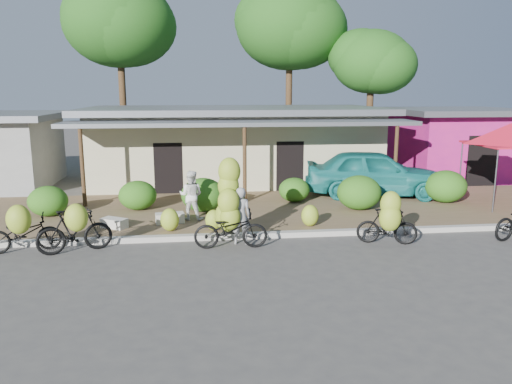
# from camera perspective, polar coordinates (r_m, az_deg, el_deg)

# --- Properties ---
(ground) EXTENTS (100.00, 100.00, 0.00)m
(ground) POSITION_cam_1_polar(r_m,az_deg,el_deg) (12.25, 1.52, -7.93)
(ground) COLOR #474441
(ground) RESTS_ON ground
(sidewalk) EXTENTS (60.00, 6.00, 0.12)m
(sidewalk) POSITION_cam_1_polar(r_m,az_deg,el_deg) (16.99, -0.92, -2.16)
(sidewalk) COLOR brown
(sidewalk) RESTS_ON ground
(curb) EXTENTS (60.00, 0.25, 0.15)m
(curb) POSITION_cam_1_polar(r_m,az_deg,el_deg) (14.11, 0.34, -4.96)
(curb) COLOR #A8A399
(curb) RESTS_ON ground
(shop_main) EXTENTS (13.00, 8.50, 3.35)m
(shop_main) POSITION_cam_1_polar(r_m,az_deg,el_deg) (22.54, -2.50, 5.51)
(shop_main) COLOR #C1BB91
(shop_main) RESTS_ON ground
(shop_pink) EXTENTS (6.00, 6.00, 3.25)m
(shop_pink) POSITION_cam_1_polar(r_m,az_deg,el_deg) (25.63, 21.72, 5.32)
(shop_pink) COLOR #C71E74
(shop_pink) RESTS_ON ground
(tree_far_center) EXTENTS (5.72, 5.65, 9.74)m
(tree_far_center) POSITION_cam_1_polar(r_m,az_deg,el_deg) (28.04, -15.78, 18.28)
(tree_far_center) COLOR #4B381E
(tree_far_center) RESTS_ON ground
(tree_center_right) EXTENTS (5.94, 5.88, 9.86)m
(tree_center_right) POSITION_cam_1_polar(r_m,az_deg,el_deg) (28.70, 3.44, 18.57)
(tree_center_right) COLOR #4B381E
(tree_center_right) RESTS_ON ground
(tree_near_right) EXTENTS (4.29, 4.10, 7.25)m
(tree_near_right) POSITION_cam_1_polar(r_m,az_deg,el_deg) (27.59, 12.64, 14.51)
(tree_near_right) COLOR #4B381E
(tree_near_right) RESTS_ON ground
(hedge_0) EXTENTS (1.25, 1.12, 0.97)m
(hedge_0) POSITION_cam_1_polar(r_m,az_deg,el_deg) (17.28, -22.68, -0.97)
(hedge_0) COLOR #225212
(hedge_0) RESTS_ON sidewalk
(hedge_1) EXTENTS (1.27, 1.14, 0.99)m
(hedge_1) POSITION_cam_1_polar(r_m,az_deg,el_deg) (17.26, -13.37, -0.37)
(hedge_1) COLOR #225212
(hedge_1) RESTS_ON sidewalk
(hedge_2) EXTENTS (1.44, 1.30, 1.13)m
(hedge_2) POSITION_cam_1_polar(r_m,az_deg,el_deg) (16.64, -6.09, -0.32)
(hedge_2) COLOR #225212
(hedge_2) RESTS_ON sidewalk
(hedge_3) EXTENTS (1.12, 1.01, 0.87)m
(hedge_3) POSITION_cam_1_polar(r_m,az_deg,el_deg) (18.07, 4.39, 0.25)
(hedge_3) COLOR #225212
(hedge_3) RESTS_ON sidewalk
(hedge_4) EXTENTS (1.49, 1.34, 1.16)m
(hedge_4) POSITION_cam_1_polar(r_m,az_deg,el_deg) (17.17, 11.70, -0.06)
(hedge_4) COLOR #225212
(hedge_4) RESTS_ON sidewalk
(hedge_5) EXTENTS (1.49, 1.34, 1.16)m
(hedge_5) POSITION_cam_1_polar(r_m,az_deg,el_deg) (19.15, 20.87, 0.60)
(hedge_5) COLOR #225212
(hedge_5) RESTS_ON sidewalk
(red_canopy) EXTENTS (3.50, 3.50, 2.86)m
(red_canopy) POSITION_cam_1_polar(r_m,az_deg,el_deg) (19.44, 27.07, 5.95)
(red_canopy) COLOR #59595E
(red_canopy) RESTS_ON sidewalk
(bike_far_left) EXTENTS (1.94, 1.40, 1.38)m
(bike_far_left) POSITION_cam_1_polar(r_m,az_deg,el_deg) (14.01, -25.13, -4.10)
(bike_far_left) COLOR black
(bike_far_left) RESTS_ON ground
(bike_left) EXTENTS (1.94, 1.41, 1.42)m
(bike_left) POSITION_cam_1_polar(r_m,az_deg,el_deg) (13.45, -20.01, -4.03)
(bike_left) COLOR black
(bike_left) RESTS_ON ground
(bike_center) EXTENTS (1.94, 1.22, 2.34)m
(bike_center) POSITION_cam_1_polar(r_m,az_deg,el_deg) (13.26, -2.99, -2.46)
(bike_center) COLOR black
(bike_center) RESTS_ON ground
(bike_right) EXTENTS (1.67, 1.31, 1.58)m
(bike_right) POSITION_cam_1_polar(r_m,az_deg,el_deg) (13.67, 14.86, -3.28)
(bike_right) COLOR black
(bike_right) RESTS_ON ground
(loose_banana_a) EXTENTS (0.53, 0.45, 0.66)m
(loose_banana_a) POSITION_cam_1_polar(r_m,az_deg,el_deg) (14.49, -9.83, -3.14)
(loose_banana_a) COLOR #A0B42D
(loose_banana_a) RESTS_ON sidewalk
(loose_banana_b) EXTENTS (0.49, 0.41, 0.61)m
(loose_banana_b) POSITION_cam_1_polar(r_m,az_deg,el_deg) (14.41, -4.85, -3.21)
(loose_banana_b) COLOR #A0B42D
(loose_banana_b) RESTS_ON sidewalk
(loose_banana_c) EXTENTS (0.52, 0.44, 0.65)m
(loose_banana_c) POSITION_cam_1_polar(r_m,az_deg,el_deg) (14.88, 6.19, -2.68)
(loose_banana_c) COLOR #A0B42D
(loose_banana_c) RESTS_ON sidewalk
(sack_near) EXTENTS (0.90, 0.52, 0.30)m
(sack_near) POSITION_cam_1_polar(r_m,az_deg,el_deg) (15.42, -9.80, -2.95)
(sack_near) COLOR silver
(sack_near) RESTS_ON sidewalk
(sack_far) EXTENTS (0.84, 0.72, 0.28)m
(sack_far) POSITION_cam_1_polar(r_m,az_deg,el_deg) (15.24, -15.91, -3.43)
(sack_far) COLOR silver
(sack_far) RESTS_ON sidewalk
(vendor) EXTENTS (0.60, 0.41, 1.57)m
(vendor) POSITION_cam_1_polar(r_m,az_deg,el_deg) (13.39, -1.80, -2.73)
(vendor) COLOR gray
(vendor) RESTS_ON ground
(bystander) EXTENTS (0.88, 0.77, 1.55)m
(bystander) POSITION_cam_1_polar(r_m,az_deg,el_deg) (15.58, -7.44, -0.37)
(bystander) COLOR silver
(bystander) RESTS_ON sidewalk
(teal_van) EXTENTS (5.53, 3.09, 1.78)m
(teal_van) POSITION_cam_1_polar(r_m,az_deg,el_deg) (19.49, 13.39, 2.15)
(teal_van) COLOR #197371
(teal_van) RESTS_ON sidewalk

